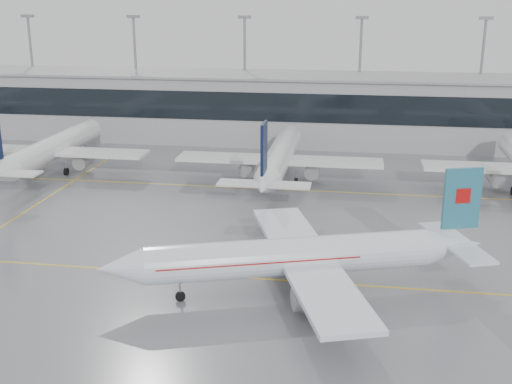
# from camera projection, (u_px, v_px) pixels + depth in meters

# --- Properties ---
(ground) EXTENTS (320.00, 320.00, 0.00)m
(ground) POSITION_uv_depth(u_px,v_px,m) (237.00, 277.00, 61.88)
(ground) COLOR slate
(ground) RESTS_ON ground
(taxi_line_main) EXTENTS (120.00, 0.25, 0.01)m
(taxi_line_main) POSITION_uv_depth(u_px,v_px,m) (237.00, 277.00, 61.87)
(taxi_line_main) COLOR yellow
(taxi_line_main) RESTS_ON ground
(taxi_line_north) EXTENTS (120.00, 0.25, 0.01)m
(taxi_line_north) POSITION_uv_depth(u_px,v_px,m) (276.00, 189.00, 90.22)
(taxi_line_north) COLOR yellow
(taxi_line_north) RESTS_ON ground
(taxi_line_cross) EXTENTS (0.25, 60.00, 0.01)m
(taxi_line_cross) POSITION_uv_depth(u_px,v_px,m) (24.00, 212.00, 80.50)
(taxi_line_cross) COLOR yellow
(taxi_line_cross) RESTS_ON ground
(terminal) EXTENTS (180.00, 15.00, 12.00)m
(terminal) POSITION_uv_depth(u_px,v_px,m) (298.00, 109.00, 118.72)
(terminal) COLOR #9C9CA0
(terminal) RESTS_ON ground
(terminal_glass) EXTENTS (180.00, 0.20, 5.00)m
(terminal_glass) POSITION_uv_depth(u_px,v_px,m) (294.00, 108.00, 111.15)
(terminal_glass) COLOR black
(terminal_glass) RESTS_ON ground
(terminal_roof) EXTENTS (182.00, 16.00, 0.40)m
(terminal_roof) POSITION_uv_depth(u_px,v_px,m) (298.00, 76.00, 116.91)
(terminal_roof) COLOR gray
(terminal_roof) RESTS_ON ground
(light_masts) EXTENTS (156.40, 1.00, 22.60)m
(light_masts) POSITION_uv_depth(u_px,v_px,m) (302.00, 66.00, 122.25)
(light_masts) COLOR gray
(light_masts) RESTS_ON ground
(air_canada_jet) EXTENTS (34.72, 28.14, 11.07)m
(air_canada_jet) POSITION_uv_depth(u_px,v_px,m) (304.00, 256.00, 57.84)
(air_canada_jet) COLOR white
(air_canada_jet) RESTS_ON ground
(parked_jet_b) EXTENTS (29.64, 36.96, 11.72)m
(parked_jet_b) POSITION_uv_depth(u_px,v_px,m) (52.00, 149.00, 97.83)
(parked_jet_b) COLOR white
(parked_jet_b) RESTS_ON ground
(parked_jet_c) EXTENTS (29.64, 36.96, 11.72)m
(parked_jet_c) POSITION_uv_depth(u_px,v_px,m) (279.00, 157.00, 92.63)
(parked_jet_c) COLOR white
(parked_jet_c) RESTS_ON ground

